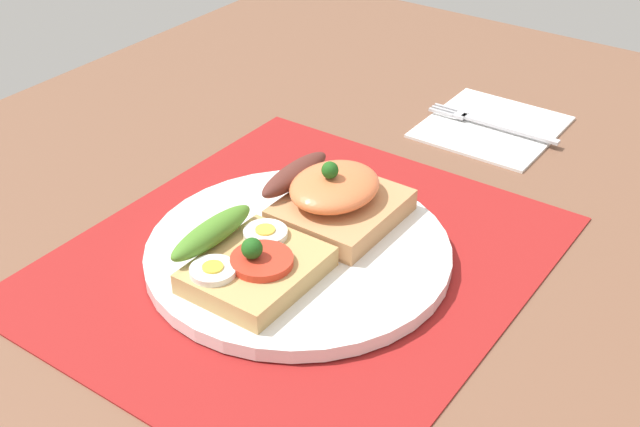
% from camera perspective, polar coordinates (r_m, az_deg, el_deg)
% --- Properties ---
extents(ground_plane, '(1.20, 0.90, 0.03)m').
position_cam_1_polar(ground_plane, '(0.67, -1.48, -4.41)').
color(ground_plane, brown).
extents(placemat, '(0.39, 0.34, 0.00)m').
position_cam_1_polar(placemat, '(0.66, -1.50, -3.20)').
color(placemat, maroon).
rests_on(placemat, ground_plane).
extents(plate, '(0.24, 0.24, 0.01)m').
position_cam_1_polar(plate, '(0.66, -1.51, -2.69)').
color(plate, white).
rests_on(plate, placemat).
extents(sandwich_egg_tomato, '(0.10, 0.09, 0.04)m').
position_cam_1_polar(sandwich_egg_tomato, '(0.62, -4.95, -3.32)').
color(sandwich_egg_tomato, tan).
rests_on(sandwich_egg_tomato, plate).
extents(sandwich_salmon, '(0.10, 0.10, 0.06)m').
position_cam_1_polar(sandwich_salmon, '(0.68, 1.03, 1.16)').
color(sandwich_salmon, tan).
rests_on(sandwich_salmon, plate).
extents(napkin, '(0.14, 0.13, 0.01)m').
position_cam_1_polar(napkin, '(0.88, 11.79, 5.97)').
color(napkin, white).
rests_on(napkin, ground_plane).
extents(fork, '(0.02, 0.14, 0.00)m').
position_cam_1_polar(fork, '(0.87, 11.58, 6.16)').
color(fork, '#B7B7BC').
rests_on(fork, napkin).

